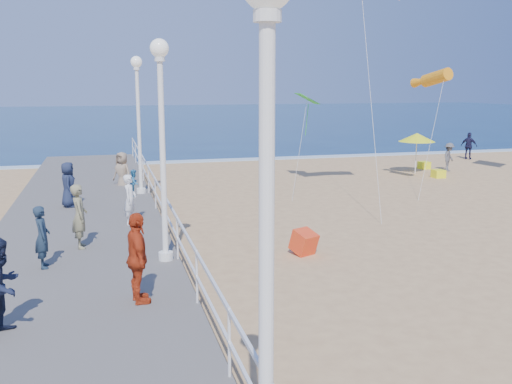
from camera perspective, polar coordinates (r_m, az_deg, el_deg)
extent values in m
plane|color=tan|center=(15.93, 10.68, -6.54)|extent=(160.00, 160.00, 0.00)
cube|color=#0D294E|center=(79.09, -10.19, 7.28)|extent=(160.00, 90.00, 0.05)
cube|color=white|center=(35.13, -3.88, 3.17)|extent=(160.00, 1.20, 0.04)
cube|color=slate|center=(14.42, -17.58, -7.90)|extent=(5.00, 44.00, 0.40)
cube|color=white|center=(14.15, -7.91, -2.57)|extent=(0.05, 42.00, 0.06)
cube|color=white|center=(14.27, -7.86, -4.53)|extent=(0.05, 42.00, 0.04)
cylinder|color=white|center=(5.20, 1.04, -10.10)|extent=(0.14, 0.14, 4.70)
cylinder|color=white|center=(14.36, -9.01, -6.33)|extent=(0.36, 0.36, 0.20)
cylinder|color=white|center=(13.86, -9.30, 3.00)|extent=(0.14, 0.14, 4.70)
sphere|color=white|center=(13.76, -9.64, 14.00)|extent=(0.44, 0.44, 0.44)
cylinder|color=white|center=(23.09, -11.40, 0.13)|extent=(0.36, 0.36, 0.20)
cylinder|color=white|center=(22.78, -11.62, 5.95)|extent=(0.14, 0.14, 4.70)
sphere|color=white|center=(22.72, -11.88, 12.62)|extent=(0.44, 0.44, 0.44)
imported|color=white|center=(17.97, -12.48, -0.74)|extent=(0.56, 0.67, 1.55)
imported|color=teal|center=(18.04, -12.09, 0.90)|extent=(0.45, 0.49, 0.83)
imported|color=#1B2A3B|center=(14.35, -20.59, -4.23)|extent=(0.43, 0.59, 1.49)
imported|color=#B33416|center=(11.52, -11.76, -6.51)|extent=(0.58, 1.12, 1.83)
imported|color=#1B233D|center=(21.08, -18.26, 0.71)|extent=(0.52, 0.79, 1.59)
imported|color=#7F7957|center=(15.73, -17.23, -2.32)|extent=(0.47, 0.66, 1.71)
imported|color=#191F37|center=(10.88, -24.07, -8.59)|extent=(0.95, 1.04, 1.73)
imported|color=#504F54|center=(32.59, 18.73, 3.33)|extent=(1.13, 1.07, 1.54)
imported|color=#1C1B3C|center=(38.11, 20.52, 4.34)|extent=(0.96, 1.01, 1.68)
imported|color=gray|center=(25.10, -13.23, 1.85)|extent=(1.04, 1.03, 1.82)
cube|color=red|center=(15.96, 4.81, -5.23)|extent=(0.79, 0.87, 0.74)
cylinder|color=white|center=(31.17, 15.70, 3.43)|extent=(0.05, 0.05, 1.80)
cone|color=#E7F119|center=(31.06, 15.80, 5.28)|extent=(1.90, 1.90, 0.45)
cube|color=#FFFE1A|center=(30.22, 17.77, 1.75)|extent=(0.55, 0.55, 0.40)
cube|color=#F9FF1A|center=(33.15, 16.46, 2.59)|extent=(0.55, 0.55, 0.40)
cylinder|color=orange|center=(26.48, 17.60, 10.85)|extent=(0.98, 2.53, 1.05)
cube|color=green|center=(26.72, 5.14, 9.29)|extent=(1.05, 1.15, 0.51)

